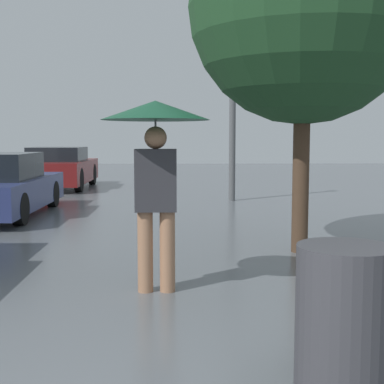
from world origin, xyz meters
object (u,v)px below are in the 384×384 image
(street_lamp, at_px, (233,107))
(pedestrian, at_px, (156,141))
(parked_car_farthest, at_px, (59,168))
(tree, at_px, (304,8))
(trash_bin, at_px, (344,320))

(street_lamp, bearing_deg, pedestrian, -101.63)
(parked_car_farthest, height_order, tree, tree)
(pedestrian, bearing_deg, street_lamp, 78.37)
(pedestrian, bearing_deg, parked_car_farthest, 106.51)
(street_lamp, bearing_deg, tree, -87.40)
(pedestrian, xyz_separation_m, parked_car_farthest, (-3.27, 11.04, -0.88))
(parked_car_farthest, bearing_deg, tree, -61.14)
(parked_car_farthest, height_order, trash_bin, parked_car_farthest)
(pedestrian, xyz_separation_m, tree, (1.83, 1.78, 1.67))
(trash_bin, bearing_deg, pedestrian, 118.81)
(trash_bin, bearing_deg, tree, 80.38)
(pedestrian, height_order, trash_bin, pedestrian)
(tree, bearing_deg, parked_car_farthest, 118.86)
(trash_bin, bearing_deg, parked_car_farthest, 108.64)
(tree, xyz_separation_m, street_lamp, (-0.27, 5.84, -0.90))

